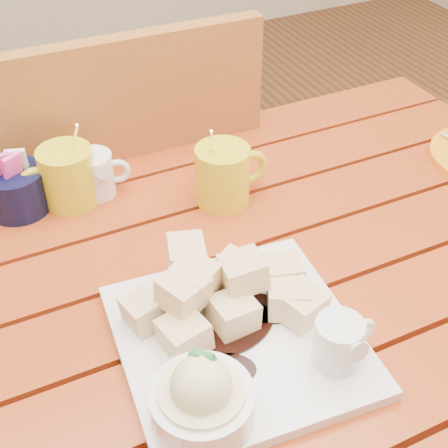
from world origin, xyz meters
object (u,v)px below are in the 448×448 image
chair_far (129,211)px  coffee_mug_right (224,174)px  coffee_mug_left (66,176)px  table (226,340)px  dessert_plate (230,338)px

chair_far → coffee_mug_right: bearing=104.4°
coffee_mug_left → coffee_mug_right: bearing=-22.1°
coffee_mug_left → chair_far: size_ratio=0.14×
table → chair_far: chair_far is taller
coffee_mug_left → table: bearing=-61.2°
table → coffee_mug_right: coffee_mug_right is taller
dessert_plate → coffee_mug_right: size_ratio=2.14×
coffee_mug_left → coffee_mug_right: (0.22, -0.10, 0.00)m
coffee_mug_left → chair_far: chair_far is taller
table → dessert_plate: size_ratio=4.06×
dessert_plate → coffee_mug_left: size_ratio=2.15×
dessert_plate → chair_far: bearing=84.6°
dessert_plate → coffee_mug_right: coffee_mug_right is taller
table → coffee_mug_left: bearing=116.6°
dessert_plate → coffee_mug_left: bearing=103.3°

